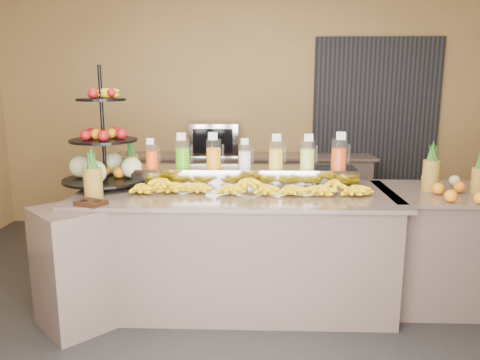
# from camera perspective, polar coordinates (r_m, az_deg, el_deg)

# --- Properties ---
(ground) EXTENTS (6.00, 6.00, 0.00)m
(ground) POSITION_cam_1_polar(r_m,az_deg,el_deg) (3.73, -0.71, -16.66)
(ground) COLOR black
(ground) RESTS_ON ground
(room_envelope) EXTENTS (6.04, 5.02, 2.82)m
(room_envelope) POSITION_cam_1_polar(r_m,az_deg,el_deg) (4.06, 2.46, 13.20)
(room_envelope) COLOR olive
(room_envelope) RESTS_ON ground
(buffet_counter) EXTENTS (2.75, 1.25, 0.93)m
(buffet_counter) POSITION_cam_1_polar(r_m,az_deg,el_deg) (3.78, -2.31, -8.51)
(buffet_counter) COLOR gray
(buffet_counter) RESTS_ON ground
(right_counter) EXTENTS (1.08, 0.88, 0.93)m
(right_counter) POSITION_cam_1_polar(r_m,az_deg,el_deg) (4.19, 23.65, -7.41)
(right_counter) COLOR gray
(right_counter) RESTS_ON ground
(back_ledge) EXTENTS (3.10, 0.55, 0.93)m
(back_ledge) POSITION_cam_1_polar(r_m,az_deg,el_deg) (5.68, 0.33, -1.52)
(back_ledge) COLOR gray
(back_ledge) RESTS_ON ground
(pitcher_tray) EXTENTS (1.85, 0.30, 0.15)m
(pitcher_tray) POSITION_cam_1_polar(r_m,az_deg,el_deg) (3.93, 0.58, 0.48)
(pitcher_tray) COLOR gray
(pitcher_tray) RESTS_ON buffet_counter
(juice_pitcher_orange_a) EXTENTS (0.11, 0.11, 0.26)m
(juice_pitcher_orange_a) POSITION_cam_1_polar(r_m,az_deg,el_deg) (4.00, -10.68, 2.82)
(juice_pitcher_orange_a) COLOR silver
(juice_pitcher_orange_a) RESTS_ON pitcher_tray
(juice_pitcher_green) EXTENTS (0.13, 0.13, 0.31)m
(juice_pitcher_green) POSITION_cam_1_polar(r_m,az_deg,el_deg) (3.95, -7.00, 3.07)
(juice_pitcher_green) COLOR silver
(juice_pitcher_green) RESTS_ON pitcher_tray
(juice_pitcher_orange_b) EXTENTS (0.13, 0.13, 0.31)m
(juice_pitcher_orange_b) POSITION_cam_1_polar(r_m,az_deg,el_deg) (3.91, -3.23, 3.09)
(juice_pitcher_orange_b) COLOR silver
(juice_pitcher_orange_b) RESTS_ON pitcher_tray
(juice_pitcher_milk) EXTENTS (0.11, 0.11, 0.26)m
(juice_pitcher_milk) POSITION_cam_1_polar(r_m,az_deg,el_deg) (3.90, 0.58, 2.83)
(juice_pitcher_milk) COLOR silver
(juice_pitcher_milk) RESTS_ON pitcher_tray
(juice_pitcher_lemon) EXTENTS (0.12, 0.13, 0.30)m
(juice_pitcher_lemon) POSITION_cam_1_polar(r_m,az_deg,el_deg) (3.90, 4.41, 2.99)
(juice_pitcher_lemon) COLOR silver
(juice_pitcher_lemon) RESTS_ON pitcher_tray
(juice_pitcher_lime) EXTENTS (0.12, 0.13, 0.30)m
(juice_pitcher_lime) POSITION_cam_1_polar(r_m,az_deg,el_deg) (3.92, 8.21, 2.95)
(juice_pitcher_lime) COLOR silver
(juice_pitcher_lime) RESTS_ON pitcher_tray
(juice_pitcher_orange_c) EXTENTS (0.13, 0.14, 0.32)m
(juice_pitcher_orange_c) POSITION_cam_1_polar(r_m,az_deg,el_deg) (3.96, 11.96, 2.98)
(juice_pitcher_orange_c) COLOR silver
(juice_pitcher_orange_c) RESTS_ON pitcher_tray
(banana_heap) EXTENTS (1.89, 0.17, 0.16)m
(banana_heap) POSITION_cam_1_polar(r_m,az_deg,el_deg) (3.65, 0.79, -0.63)
(banana_heap) COLOR yellow
(banana_heap) RESTS_ON buffet_counter
(fruit_stand) EXTENTS (0.79, 0.79, 0.99)m
(fruit_stand) POSITION_cam_1_polar(r_m,az_deg,el_deg) (4.00, -15.51, 2.76)
(fruit_stand) COLOR black
(fruit_stand) RESTS_ON buffet_counter
(condiment_caddy) EXTENTS (0.24, 0.21, 0.03)m
(condiment_caddy) POSITION_cam_1_polar(r_m,az_deg,el_deg) (3.46, -17.72, -2.68)
(condiment_caddy) COLOR black
(condiment_caddy) RESTS_ON buffet_counter
(pineapple_left_a) EXTENTS (0.14, 0.14, 0.39)m
(pineapple_left_a) POSITION_cam_1_polar(r_m,az_deg,el_deg) (3.62, -17.50, 0.06)
(pineapple_left_a) COLOR brown
(pineapple_left_a) RESTS_ON buffet_counter
(pineapple_left_b) EXTENTS (0.12, 0.12, 0.39)m
(pineapple_left_b) POSITION_cam_1_polar(r_m,az_deg,el_deg) (4.18, -13.08, 1.83)
(pineapple_left_b) COLOR brown
(pineapple_left_b) RESTS_ON buffet_counter
(right_fruit_pile) EXTENTS (0.46, 0.44, 0.24)m
(right_fruit_pile) POSITION_cam_1_polar(r_m,az_deg,el_deg) (3.94, 24.95, -0.58)
(right_fruit_pile) COLOR brown
(right_fruit_pile) RESTS_ON right_counter
(oven_warmer) EXTENTS (0.57, 0.41, 0.38)m
(oven_warmer) POSITION_cam_1_polar(r_m,az_deg,el_deg) (5.58, -3.13, 5.03)
(oven_warmer) COLOR gray
(oven_warmer) RESTS_ON back_ledge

